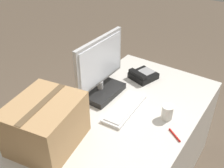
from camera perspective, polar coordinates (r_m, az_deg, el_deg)
The scene contains 7 objects.
office_desk at distance 2.01m, azimuth 0.61°, elevation -16.42°, with size 1.80×0.90×0.74m.
monitor at distance 1.92m, azimuth -2.59°, elevation 2.31°, with size 0.51×0.26×0.46m.
keyboard at distance 1.85m, azimuth 2.74°, elevation -5.27°, with size 0.42×0.17×0.03m.
desk_phone at distance 2.19m, azimuth 6.73°, elevation 1.90°, with size 0.24×0.23×0.08m.
paper_cup_right at distance 1.79m, azimuth 11.96°, elevation -5.99°, with size 0.08×0.08×0.10m.
cardboard_box at distance 1.57m, azimuth -14.22°, elevation -8.38°, with size 0.47×0.42×0.29m.
pen_marker at distance 1.71m, azimuth 13.47°, elevation -10.75°, with size 0.08×0.11×0.01m.
Camera 1 is at (-1.08, -0.72, 1.91)m, focal length 42.00 mm.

